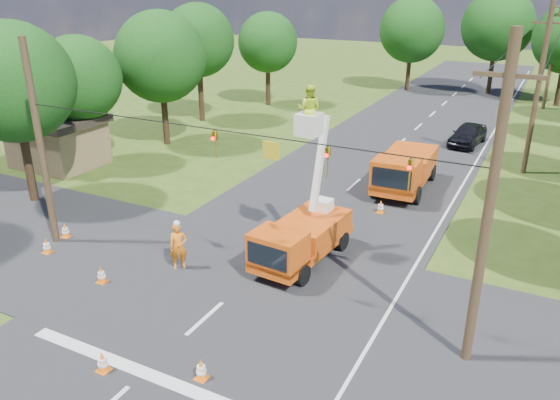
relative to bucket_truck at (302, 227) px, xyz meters
The scene contains 30 objects.
ground 14.77m from the bucket_truck, 94.72° to the left, with size 140.00×140.00×0.00m, color #304B16.
road_main 14.77m from the bucket_truck, 94.72° to the left, with size 12.00×100.00×0.06m, color black.
road_cross 3.94m from the bucket_truck, 109.70° to the right, with size 56.00×10.00×0.07m, color black.
stop_bar 8.81m from the bucket_truck, 98.02° to the right, with size 9.00×0.45×0.02m, color silver.
edge_line 15.36m from the bucket_truck, 73.29° to the left, with size 0.12×90.00×0.02m, color silver.
bucket_truck is the anchor object (origin of this frame).
second_truck 10.35m from the bucket_truck, 81.60° to the left, with size 2.74×6.49×2.40m.
ground_worker 5.10m from the bucket_truck, 146.12° to the right, with size 0.73×0.48×2.01m, color #FC5115.
distant_car 21.49m from the bucket_truck, 81.64° to the left, with size 1.83×4.56×1.55m, color black.
traffic_cone_0 9.44m from the bucket_truck, 104.70° to the right, with size 0.38×0.38×0.71m.
traffic_cone_1 8.09m from the bucket_truck, 86.61° to the right, with size 0.38×0.38×0.71m.
traffic_cone_2 2.38m from the bucket_truck, 75.29° to the left, with size 0.38×0.38×0.71m.
traffic_cone_3 6.73m from the bucket_truck, 77.88° to the left, with size 0.38×0.38×0.71m.
traffic_cone_4 8.17m from the bucket_truck, 140.23° to the right, with size 0.38×0.38×0.71m.
traffic_cone_5 11.10m from the bucket_truck, 156.58° to the right, with size 0.38×0.38×0.71m.
traffic_cone_6 11.09m from the bucket_truck, 164.77° to the right, with size 0.38×0.38×0.71m.
traffic_cone_7 11.54m from the bucket_truck, 79.33° to the left, with size 0.38×0.38×0.71m.
pole_right_near 8.76m from the bucket_truck, 24.84° to the right, with size 1.80×0.30×10.00m.
pole_right_mid 18.48m from the bucket_truck, 66.32° to the left, with size 1.80×0.30×10.00m.
pole_right_far 37.51m from the bucket_truck, 78.74° to the left, with size 1.80×0.30×10.00m.
pole_left 11.59m from the bucket_truck, 162.51° to the right, with size 0.30×0.30×9.00m.
signal_span 5.53m from the bucket_truck, 73.26° to the right, with size 18.00×0.29×1.07m.
shed 19.76m from the bucket_truck, 166.46° to the left, with size 5.50×4.50×3.15m.
tree_left_b 16.40m from the bucket_truck, behind, with size 6.00×6.00×9.32m.
tree_left_c 18.97m from the bucket_truck, 162.38° to the left, with size 5.20×5.20×8.06m.
tree_left_d 20.45m from the bucket_truck, 144.35° to the left, with size 6.20×6.20×9.24m.
tree_left_e 26.36m from the bucket_truck, 134.04° to the left, with size 5.80×5.80×9.41m.
tree_left_f 31.33m from the bucket_truck, 121.02° to the left, with size 5.40×5.40×8.40m.
tree_far_a 40.37m from the bucket_truck, 98.90° to the left, with size 6.60×6.60×9.50m.
tree_far_b 41.98m from the bucket_truck, 87.54° to the left, with size 7.00×7.00×10.32m.
Camera 1 is at (9.74, -13.12, 11.08)m, focal length 35.00 mm.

